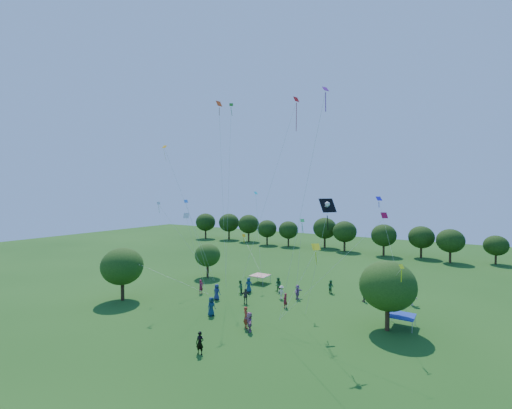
% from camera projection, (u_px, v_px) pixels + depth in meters
% --- Properties ---
extents(ground, '(160.00, 160.00, 0.00)m').
position_uv_depth(ground, '(143.00, 381.00, 22.10)').
color(ground, '#245419').
extents(near_tree_west, '(4.64, 4.64, 5.96)m').
position_uv_depth(near_tree_west, '(122.00, 266.00, 38.55)').
color(near_tree_west, '#422B19').
rests_on(near_tree_west, ground).
extents(near_tree_north, '(3.66, 3.66, 4.86)m').
position_uv_depth(near_tree_north, '(208.00, 255.00, 49.05)').
color(near_tree_north, '#422B19').
rests_on(near_tree_north, ground).
extents(near_tree_east, '(4.87, 4.87, 6.18)m').
position_uv_depth(near_tree_east, '(388.00, 286.00, 30.05)').
color(near_tree_east, '#422B19').
rests_on(near_tree_east, ground).
extents(treeline, '(88.01, 8.77, 6.77)m').
position_uv_depth(treeline, '(355.00, 232.00, 70.03)').
color(treeline, '#422B19').
rests_on(treeline, ground).
extents(tent_red_stripe, '(2.20, 2.20, 1.10)m').
position_uv_depth(tent_red_stripe, '(260.00, 275.00, 45.89)').
color(tent_red_stripe, '#BE3716').
rests_on(tent_red_stripe, ground).
extents(tent_blue, '(2.20, 2.20, 1.10)m').
position_uv_depth(tent_blue, '(402.00, 316.00, 30.90)').
color(tent_blue, '#1A35AA').
rests_on(tent_blue, ground).
extents(man_in_black, '(0.72, 0.54, 1.72)m').
position_uv_depth(man_in_black, '(200.00, 343.00, 25.69)').
color(man_in_black, black).
rests_on(man_in_black, ground).
extents(crowd_person_0, '(0.63, 0.99, 1.87)m').
position_uv_depth(crowd_person_0, '(211.00, 306.00, 33.72)').
color(crowd_person_0, '#1A344E').
rests_on(crowd_person_0, ground).
extents(crowd_person_1, '(0.48, 0.64, 1.55)m').
position_uv_depth(crowd_person_1, '(285.00, 300.00, 36.09)').
color(crowd_person_1, maroon).
rests_on(crowd_person_1, ground).
extents(crowd_person_2, '(0.67, 0.88, 1.59)m').
position_uv_depth(crowd_person_2, '(240.00, 287.00, 41.19)').
color(crowd_person_2, '#25572E').
rests_on(crowd_person_2, ground).
extents(crowd_person_3, '(1.26, 1.23, 1.86)m').
position_uv_depth(crowd_person_3, '(412.00, 297.00, 36.86)').
color(crowd_person_3, '#B2A28E').
rests_on(crowd_person_3, ground).
extents(crowd_person_4, '(0.91, 0.99, 1.59)m').
position_uv_depth(crowd_person_4, '(364.00, 295.00, 38.12)').
color(crowd_person_4, '#3B322F').
rests_on(crowd_person_4, ground).
extents(crowd_person_5, '(1.56, 1.47, 1.70)m').
position_uv_depth(crowd_person_5, '(249.00, 322.00, 29.98)').
color(crowd_person_5, '#A25E81').
rests_on(crowd_person_5, ground).
extents(crowd_person_6, '(1.01, 0.92, 1.82)m').
position_uv_depth(crowd_person_6, '(249.00, 285.00, 41.68)').
color(crowd_person_6, navy).
rests_on(crowd_person_6, ground).
extents(crowd_person_7, '(0.48, 0.68, 1.70)m').
position_uv_depth(crowd_person_7, '(201.00, 287.00, 41.05)').
color(crowd_person_7, maroon).
rests_on(crowd_person_7, ground).
extents(crowd_person_8, '(0.96, 0.66, 1.77)m').
position_uv_depth(crowd_person_8, '(278.00, 285.00, 41.84)').
color(crowd_person_8, '#2A6232').
rests_on(crowd_person_8, ground).
extents(crowd_person_9, '(1.06, 0.58, 1.55)m').
position_uv_depth(crowd_person_9, '(282.00, 292.00, 39.04)').
color(crowd_person_9, beige).
rests_on(crowd_person_9, ground).
extents(crowd_person_10, '(1.08, 0.85, 1.68)m').
position_uv_depth(crowd_person_10, '(245.00, 296.00, 37.36)').
color(crowd_person_10, '#443E36').
rests_on(crowd_person_10, ground).
extents(crowd_person_11, '(0.60, 1.56, 1.65)m').
position_uv_depth(crowd_person_11, '(298.00, 292.00, 39.01)').
color(crowd_person_11, '#935897').
rests_on(crowd_person_11, ground).
extents(crowd_person_12, '(0.92, 0.54, 1.80)m').
position_uv_depth(crowd_person_12, '(217.00, 292.00, 38.76)').
color(crowd_person_12, navy).
rests_on(crowd_person_12, ground).
extents(crowd_person_13, '(0.85, 0.79, 1.93)m').
position_uv_depth(crowd_person_13, '(246.00, 317.00, 30.71)').
color(crowd_person_13, '#9C2F1C').
rests_on(crowd_person_13, ground).
extents(crowd_person_14, '(0.90, 0.79, 1.61)m').
position_uv_depth(crowd_person_14, '(331.00, 287.00, 41.33)').
color(crowd_person_14, '#296032').
rests_on(crowd_person_14, ground).
extents(pirate_kite, '(3.34, 2.61, 10.40)m').
position_uv_depth(pirate_kite, '(327.00, 207.00, 27.30)').
color(pirate_kite, black).
extents(red_high_kite, '(4.82, 5.08, 21.27)m').
position_uv_depth(red_high_kite, '(286.00, 138.00, 36.86)').
color(red_high_kite, red).
extents(small_kite_0, '(8.55, 1.41, 9.38)m').
position_uv_depth(small_kite_0, '(358.00, 242.00, 26.52)').
color(small_kite_0, '#BE0B35').
extents(small_kite_1, '(6.97, 5.97, 4.60)m').
position_uv_depth(small_kite_1, '(247.00, 243.00, 50.06)').
color(small_kite_1, '#FFB80D').
extents(small_kite_2, '(3.55, 8.85, 5.35)m').
position_uv_depth(small_kite_2, '(395.00, 277.00, 28.42)').
color(small_kite_2, '#CFEB14').
extents(small_kite_3, '(1.07, 0.48, 8.10)m').
position_uv_depth(small_kite_3, '(301.00, 235.00, 36.05)').
color(small_kite_3, '#198D3E').
extents(small_kite_4, '(4.01, 0.57, 9.96)m').
position_uv_depth(small_kite_4, '(191.00, 218.00, 43.10)').
color(small_kite_4, blue).
extents(small_kite_5, '(4.72, 1.59, 18.68)m').
position_uv_depth(small_kite_5, '(312.00, 159.00, 26.22)').
color(small_kite_5, purple).
extents(small_kite_6, '(5.36, 4.21, 9.76)m').
position_uv_depth(small_kite_6, '(173.00, 224.00, 41.42)').
color(small_kite_6, silver).
extents(small_kite_7, '(2.76, 3.01, 11.01)m').
position_uv_depth(small_kite_7, '(257.00, 211.00, 45.81)').
color(small_kite_7, '#0DAAC5').
extents(small_kite_8, '(1.38, 0.76, 21.30)m').
position_uv_depth(small_kite_8, '(220.00, 139.00, 38.81)').
color(small_kite_8, '#E23F0D').
extents(small_kite_9, '(4.10, 4.61, 16.41)m').
position_uv_depth(small_kite_9, '(177.00, 182.00, 40.45)').
color(small_kite_9, '#FFAD0D').
extents(small_kite_10, '(2.37, 3.85, 6.25)m').
position_uv_depth(small_kite_10, '(313.00, 254.00, 30.68)').
color(small_kite_10, '#C0C811').
extents(small_kite_11, '(1.35, 2.99, 22.26)m').
position_uv_depth(small_kite_11, '(230.00, 153.00, 42.83)').
color(small_kite_11, '#1F7C16').
extents(small_kite_12, '(4.23, 6.66, 10.39)m').
position_uv_depth(small_kite_12, '(382.00, 211.00, 41.56)').
color(small_kite_12, '#1512BC').
extents(small_kite_13, '(8.68, 3.83, 3.90)m').
position_uv_depth(small_kite_13, '(140.00, 263.00, 37.75)').
color(small_kite_13, '#7D1688').
extents(small_kite_14, '(0.63, 3.15, 8.86)m').
position_uv_depth(small_kite_14, '(190.00, 229.00, 34.14)').
color(small_kite_14, silver).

